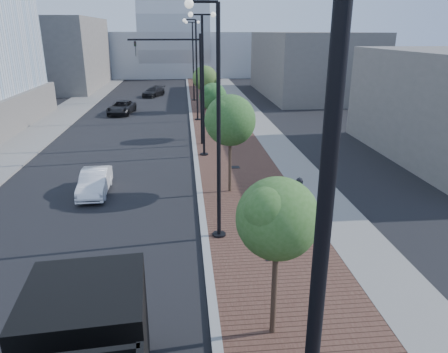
{
  "coord_description": "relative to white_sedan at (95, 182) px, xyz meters",
  "views": [
    {
      "loc": [
        -0.7,
        -5.5,
        8.16
      ],
      "look_at": [
        1.0,
        12.0,
        2.0
      ],
      "focal_mm": 33.36,
      "sensor_mm": 36.0,
      "label": 1
    }
  ],
  "objects": [
    {
      "name": "tree_2",
      "position": [
        7.14,
        11.38,
        2.67
      ],
      "size": [
        2.22,
        2.14,
        4.4
      ],
      "color": "#382619",
      "rests_on": "ground"
    },
    {
      "name": "tree_3",
      "position": [
        7.14,
        23.38,
        2.83
      ],
      "size": [
        2.6,
        2.59,
        4.78
      ],
      "color": "#382619",
      "rests_on": "ground"
    },
    {
      "name": "sidewalk",
      "position": [
        9.0,
        24.35,
        -0.58
      ],
      "size": [
        7.0,
        140.0,
        0.12
      ],
      "primitive_type": "cube",
      "color": "#4C2D23",
      "rests_on": "ground"
    },
    {
      "name": "streetlight_2",
      "position": [
        6.1,
        6.35,
        4.18
      ],
      "size": [
        1.72,
        0.56,
        9.28
      ],
      "color": "black",
      "rests_on": "ground"
    },
    {
      "name": "convention_center",
      "position": [
        3.5,
        69.35,
        5.36
      ],
      "size": [
        50.0,
        30.0,
        50.0
      ],
      "color": "#B0B5BB",
      "rests_on": "ground"
    },
    {
      "name": "west_sidewalk",
      "position": [
        -7.5,
        24.35,
        -0.58
      ],
      "size": [
        4.0,
        140.0,
        0.12
      ],
      "primitive_type": "cube",
      "color": "slate",
      "rests_on": "ground"
    },
    {
      "name": "traffic_mast",
      "position": [
        5.2,
        9.35,
        4.34
      ],
      "size": [
        5.09,
        0.2,
        8.0
      ],
      "color": "black",
      "rests_on": "ground"
    },
    {
      "name": "pedestrian",
      "position": [
        9.98,
        -3.62,
        0.28
      ],
      "size": [
        0.76,
        0.6,
        1.83
      ],
      "primitive_type": "imported",
      "rotation": [
        0.0,
        0.0,
        2.87
      ],
      "color": "black",
      "rests_on": "ground"
    },
    {
      "name": "streetlight_4",
      "position": [
        6.1,
        30.35,
        4.18
      ],
      "size": [
        1.72,
        0.56,
        9.28
      ],
      "color": "black",
      "rests_on": "ground"
    },
    {
      "name": "curb",
      "position": [
        5.5,
        24.35,
        -0.57
      ],
      "size": [
        0.3,
        140.0,
        0.14
      ],
      "primitive_type": "cube",
      "color": "gray",
      "rests_on": "ground"
    },
    {
      "name": "concrete_strip",
      "position": [
        11.7,
        24.35,
        -0.57
      ],
      "size": [
        2.4,
        140.0,
        0.13
      ],
      "primitive_type": "cube",
      "color": "slate",
      "rests_on": "ground"
    },
    {
      "name": "commercial_block_ne",
      "position": [
        21.5,
        34.35,
        3.36
      ],
      "size": [
        12.0,
        22.0,
        8.0
      ],
      "primitive_type": "cube",
      "color": "#615D58",
      "rests_on": "ground"
    },
    {
      "name": "dark_car_mid",
      "position": [
        -1.64,
        22.7,
        0.02
      ],
      "size": [
        2.81,
        5.0,
        1.32
      ],
      "primitive_type": "imported",
      "rotation": [
        0.0,
        0.0,
        -0.14
      ],
      "color": "black",
      "rests_on": "ground"
    },
    {
      "name": "streetlight_1",
      "position": [
        5.98,
        -5.65,
        3.7
      ],
      "size": [
        1.44,
        0.56,
        9.21
      ],
      "color": "black",
      "rests_on": "ground"
    },
    {
      "name": "streetlight_3",
      "position": [
        5.98,
        18.35,
        3.7
      ],
      "size": [
        1.44,
        0.56,
        9.21
      ],
      "color": "black",
      "rests_on": "ground"
    },
    {
      "name": "white_sedan",
      "position": [
        0.0,
        0.0,
        0.0
      ],
      "size": [
        1.47,
        3.92,
        1.28
      ],
      "primitive_type": "imported",
      "rotation": [
        0.0,
        0.0,
        0.03
      ],
      "color": "white",
      "rests_on": "ground"
    },
    {
      "name": "utility_cover_1",
      "position": [
        7.9,
        -7.65,
        -0.51
      ],
      "size": [
        0.5,
        0.5,
        0.02
      ],
      "primitive_type": "cube",
      "color": "black",
      "rests_on": "sidewalk"
    },
    {
      "name": "dark_car_far",
      "position": [
        0.9,
        34.72,
        -0.03
      ],
      "size": [
        3.24,
        4.5,
        1.21
      ],
      "primitive_type": "imported",
      "rotation": [
        0.0,
        0.0,
        -0.42
      ],
      "color": "black",
      "rests_on": "ground"
    },
    {
      "name": "tree_1",
      "position": [
        7.14,
        -0.62,
        3.27
      ],
      "size": [
        2.6,
        2.59,
        5.22
      ],
      "color": "#382619",
      "rests_on": "ground"
    },
    {
      "name": "tree_0",
      "position": [
        7.14,
        -11.62,
        2.98
      ],
      "size": [
        2.24,
        2.17,
        4.72
      ],
      "color": "#382619",
      "rests_on": "ground"
    },
    {
      "name": "utility_cover_2",
      "position": [
        7.9,
        3.35,
        -0.51
      ],
      "size": [
        0.5,
        0.5,
        0.02
      ],
      "primitive_type": "cube",
      "color": "black",
      "rests_on": "sidewalk"
    },
    {
      "name": "commercial_block_nw",
      "position": [
        -14.5,
        44.35,
        4.36
      ],
      "size": [
        14.0,
        20.0,
        10.0
      ],
      "primitive_type": "cube",
      "color": "#68635E",
      "rests_on": "ground"
    }
  ]
}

